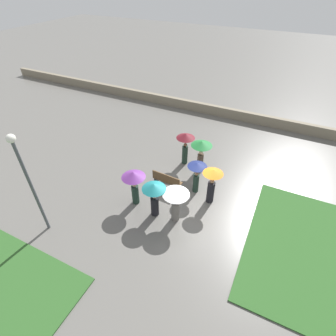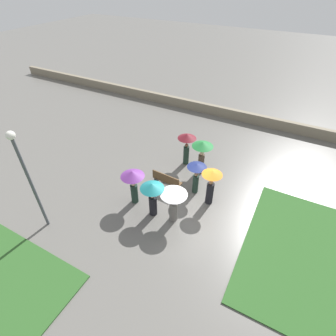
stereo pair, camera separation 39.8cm
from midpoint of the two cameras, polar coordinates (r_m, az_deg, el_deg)
name	(u,v)px [view 2 (the right image)]	position (r m, az deg, el deg)	size (l,w,h in m)	color
ground_plane	(186,206)	(12.69, 4.82, -8.18)	(90.00, 90.00, 0.00)	#66635E
parapet_wall	(243,116)	(20.24, 16.57, 10.73)	(45.00, 0.35, 0.72)	gray
park_bench	(167,180)	(13.30, 0.59, -2.69)	(1.56, 0.52, 0.90)	brown
lamp_post	(26,171)	(11.06, -27.65, -0.63)	(0.32, 0.32, 4.72)	#474C51
crowd_person_navy	(196,172)	(12.61, 7.12, -0.88)	(0.94, 0.94, 1.77)	#1E3328
crowd_person_purple	(133,179)	(11.98, -6.70, -2.44)	(1.10, 1.10, 1.86)	#1E3328
crowd_person_maroon	(187,142)	(14.45, 4.90, 5.64)	(1.02, 1.02, 1.94)	#1E3328
crowd_person_white	(174,199)	(11.19, 2.27, -6.74)	(1.17, 1.17, 1.73)	slate
crowd_person_teal	(152,193)	(11.39, -2.41, -5.42)	(1.06, 1.06, 1.82)	black
crowd_person_green	(202,150)	(13.87, 8.28, 3.93)	(1.13, 1.13, 1.93)	#47382D
crowd_person_orange	(211,182)	(12.11, 10.32, -2.92)	(0.94, 0.94, 1.96)	black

